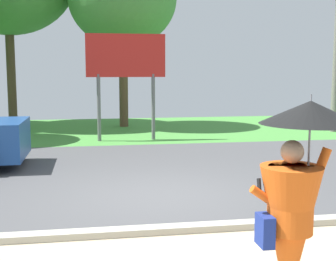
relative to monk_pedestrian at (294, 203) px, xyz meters
name	(u,v)px	position (x,y,z in m)	size (l,w,h in m)	color
ground_plane	(144,166)	(-0.62, 7.32, -1.13)	(40.00, 22.00, 0.20)	#4C4C4F
monk_pedestrian	(294,203)	(0.00, 0.00, 0.00)	(1.06, 0.96, 2.13)	#E55B19
roadside_billboard	(126,63)	(-0.72, 11.38, 1.46)	(2.60, 0.12, 3.50)	slate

